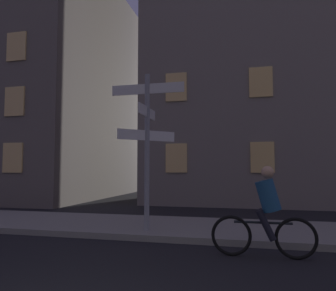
% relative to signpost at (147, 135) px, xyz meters
% --- Properties ---
extents(sidewalk_kerb, '(40.00, 2.85, 0.14)m').
position_rel_signpost_xyz_m(sidewalk_kerb, '(0.50, 0.86, -2.28)').
color(sidewalk_kerb, gray).
rests_on(sidewalk_kerb, ground_plane).
extents(signpost, '(1.79, 1.24, 3.68)m').
position_rel_signpost_xyz_m(signpost, '(0.00, 0.00, 0.00)').
color(signpost, gray).
rests_on(signpost, sidewalk_kerb).
extents(cyclist, '(1.82, 0.32, 1.61)m').
position_rel_signpost_xyz_m(cyclist, '(2.60, -1.26, -1.60)').
color(cyclist, black).
rests_on(cyclist, ground_plane).
extents(building_left_block, '(11.17, 10.06, 12.16)m').
position_rel_signpost_xyz_m(building_left_block, '(-10.59, 8.92, 3.73)').
color(building_left_block, '#6B6056').
rests_on(building_left_block, ground_plane).
extents(building_right_block, '(13.69, 6.36, 14.91)m').
position_rel_signpost_xyz_m(building_right_block, '(4.57, 9.01, 5.11)').
color(building_right_block, slate).
rests_on(building_right_block, ground_plane).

